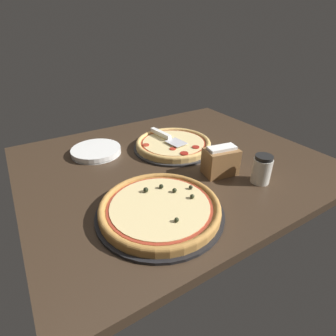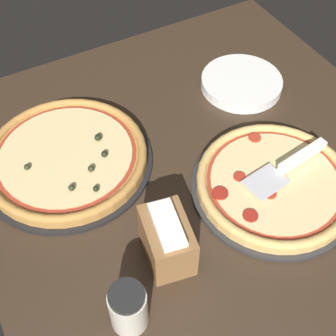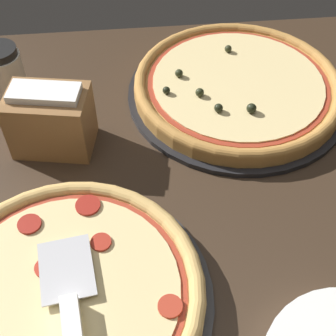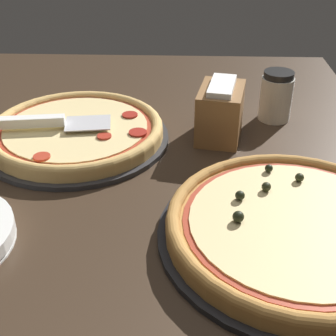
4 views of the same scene
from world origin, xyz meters
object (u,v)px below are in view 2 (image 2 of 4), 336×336
(plate_stack, at_px, (241,83))
(parmesan_shaker, at_px, (128,308))
(serving_spatula, at_px, (296,161))
(napkin_holder, at_px, (167,240))
(pizza_back, at_px, (66,156))
(pizza_front, at_px, (274,182))

(plate_stack, distance_m, parmesan_shaker, 0.73)
(serving_spatula, height_order, plate_stack, serving_spatula)
(plate_stack, height_order, napkin_holder, napkin_holder)
(pizza_back, bearing_deg, parmesan_shaker, 175.21)
(pizza_front, distance_m, napkin_holder, 0.30)
(plate_stack, height_order, parmesan_shaker, parmesan_shaker)
(serving_spatula, distance_m, napkin_holder, 0.37)
(serving_spatula, bearing_deg, napkin_holder, 97.33)
(plate_stack, xyz_separation_m, napkin_holder, (-0.37, 0.44, 0.04))
(pizza_front, height_order, napkin_holder, napkin_holder)
(pizza_back, height_order, serving_spatula, serving_spatula)
(plate_stack, relative_size, napkin_holder, 1.57)
(pizza_back, distance_m, napkin_holder, 0.35)
(pizza_front, relative_size, plate_stack, 1.59)
(plate_stack, bearing_deg, pizza_back, 93.72)
(pizza_front, relative_size, pizza_back, 0.93)
(pizza_back, bearing_deg, serving_spatula, -122.09)
(pizza_back, relative_size, parmesan_shaker, 3.47)
(plate_stack, distance_m, napkin_holder, 0.58)
(pizza_back, bearing_deg, napkin_holder, -164.30)
(serving_spatula, relative_size, napkin_holder, 1.65)
(parmesan_shaker, bearing_deg, pizza_back, -4.79)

